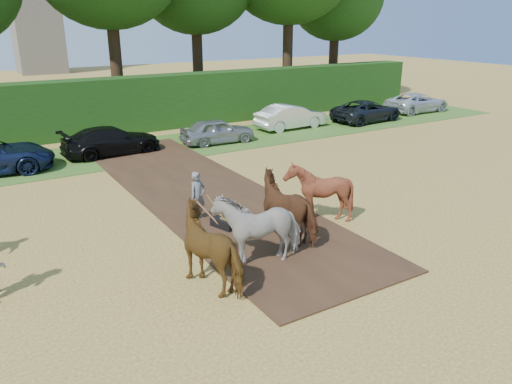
# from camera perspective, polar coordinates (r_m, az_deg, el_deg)

# --- Properties ---
(ground) EXTENTS (120.00, 120.00, 0.00)m
(ground) POSITION_cam_1_polar(r_m,az_deg,el_deg) (12.06, 1.68, -10.72)
(ground) COLOR gold
(ground) RESTS_ON ground
(earth_strip) EXTENTS (4.50, 17.00, 0.05)m
(earth_strip) POSITION_cam_1_polar(r_m,az_deg,el_deg) (18.32, -6.32, 0.03)
(earth_strip) COLOR #472D1C
(earth_strip) RESTS_ON ground
(grass_verge) EXTENTS (50.00, 5.00, 0.03)m
(grass_verge) POSITION_cam_1_polar(r_m,az_deg,el_deg) (24.20, -16.72, 4.06)
(grass_verge) COLOR #38601E
(grass_verge) RESTS_ON ground
(hedgerow) EXTENTS (46.00, 1.60, 3.00)m
(hedgerow) POSITION_cam_1_polar(r_m,az_deg,el_deg) (28.19, -19.48, 8.94)
(hedgerow) COLOR #14380F
(hedgerow) RESTS_ON ground
(plough_team) EXTENTS (6.33, 5.31, 1.90)m
(plough_team) POSITION_cam_1_polar(r_m,az_deg,el_deg) (13.62, 1.90, -2.67)
(plough_team) COLOR brown
(plough_team) RESTS_ON ground
(parked_cars) EXTENTS (40.67, 3.28, 1.43)m
(parked_cars) POSITION_cam_1_polar(r_m,az_deg,el_deg) (25.24, -7.91, 6.83)
(parked_cars) COLOR #A9AAB0
(parked_cars) RESTS_ON ground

